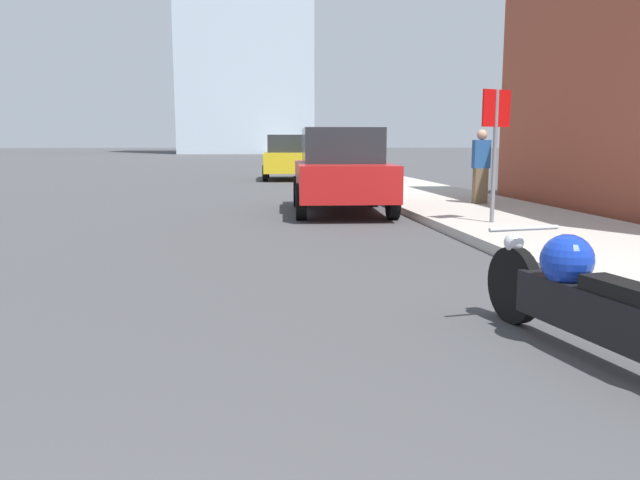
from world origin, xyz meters
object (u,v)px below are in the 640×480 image
(motorcycle, at_px, (586,298))
(parked_car_red, at_px, (341,171))
(pedestrian, at_px, (481,166))
(parked_car_yellow, at_px, (288,158))
(stop_sign, at_px, (495,133))

(motorcycle, bearing_deg, parked_car_red, 81.90)
(parked_car_red, distance_m, pedestrian, 3.12)
(parked_car_yellow, height_order, pedestrian, parked_car_yellow)
(parked_car_red, xyz_separation_m, pedestrian, (3.11, 0.08, 0.08))
(pedestrian, bearing_deg, stop_sign, -107.88)
(parked_car_yellow, bearing_deg, motorcycle, -84.92)
(stop_sign, distance_m, pedestrian, 3.46)
(stop_sign, bearing_deg, pedestrian, 72.12)
(parked_car_yellow, distance_m, stop_sign, 15.62)
(motorcycle, distance_m, parked_car_yellow, 21.49)
(pedestrian, bearing_deg, motorcycle, -107.10)
(motorcycle, distance_m, pedestrian, 9.73)
(stop_sign, bearing_deg, parked_car_yellow, 98.53)
(pedestrian, bearing_deg, parked_car_yellow, 105.39)
(stop_sign, bearing_deg, parked_car_red, 123.26)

